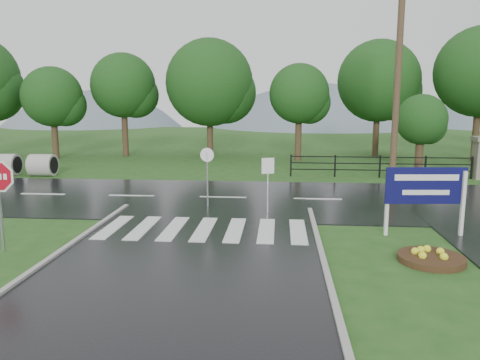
{
  "coord_description": "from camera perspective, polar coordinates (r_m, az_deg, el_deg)",
  "views": [
    {
      "loc": [
        2.39,
        -9.37,
        4.19
      ],
      "look_at": [
        1.07,
        6.0,
        1.5
      ],
      "focal_mm": 35.0,
      "sensor_mm": 36.0,
      "label": 1
    }
  ],
  "objects": [
    {
      "name": "reg_sign_round",
      "position": [
        18.12,
        -4.01,
        1.21
      ],
      "size": [
        0.54,
        0.1,
        2.33
      ],
      "color": "#939399",
      "rests_on": "ground"
    },
    {
      "name": "entrance_tree_left",
      "position": [
        28.01,
        21.23,
        6.83
      ],
      "size": [
        2.79,
        2.79,
        4.45
      ],
      "color": "#3D2B1C",
      "rests_on": "ground"
    },
    {
      "name": "utility_pole_east",
      "position": [
        25.58,
        18.65,
        11.4
      ],
      "size": [
        1.78,
        0.37,
        10.02
      ],
      "color": "#473523",
      "rests_on": "ground"
    },
    {
      "name": "ground",
      "position": [
        10.54,
        -8.87,
        -13.65
      ],
      "size": [
        120.0,
        120.0,
        0.0
      ],
      "primitive_type": "plane",
      "color": "#234D19",
      "rests_on": "ground"
    },
    {
      "name": "estate_billboard",
      "position": [
        15.29,
        21.7,
        -1.04
      ],
      "size": [
        2.45,
        0.27,
        2.15
      ],
      "color": "silver",
      "rests_on": "ground"
    },
    {
      "name": "crosswalk",
      "position": [
        15.14,
        -4.39,
        -5.97
      ],
      "size": [
        6.5,
        2.8,
        0.02
      ],
      "color": "silver",
      "rests_on": "ground"
    },
    {
      "name": "hills",
      "position": [
        76.95,
        5.59,
        -5.02
      ],
      "size": [
        102.0,
        48.0,
        48.0
      ],
      "color": "slate",
      "rests_on": "ground"
    },
    {
      "name": "fence_west",
      "position": [
        26.16,
        16.69,
        1.85
      ],
      "size": [
        9.58,
        0.08,
        1.2
      ],
      "color": "black",
      "rests_on": "ground"
    },
    {
      "name": "treeline",
      "position": [
        33.66,
        2.51,
        2.72
      ],
      "size": [
        83.2,
        5.2,
        10.0
      ],
      "color": "#133D13",
      "rests_on": "ground"
    },
    {
      "name": "reg_sign_small",
      "position": [
        16.88,
        3.41,
        0.67
      ],
      "size": [
        0.45,
        0.16,
        2.1
      ],
      "color": "#939399",
      "rests_on": "ground"
    },
    {
      "name": "flower_bed",
      "position": [
        13.27,
        22.28,
        -8.71
      ],
      "size": [
        1.7,
        1.7,
        0.34
      ],
      "color": "#332111",
      "rests_on": "ground"
    },
    {
      "name": "main_road",
      "position": [
        19.96,
        -2.08,
        -2.24
      ],
      "size": [
        90.0,
        8.0,
        0.04
      ],
      "primitive_type": "cube",
      "color": "black",
      "rests_on": "ground"
    }
  ]
}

